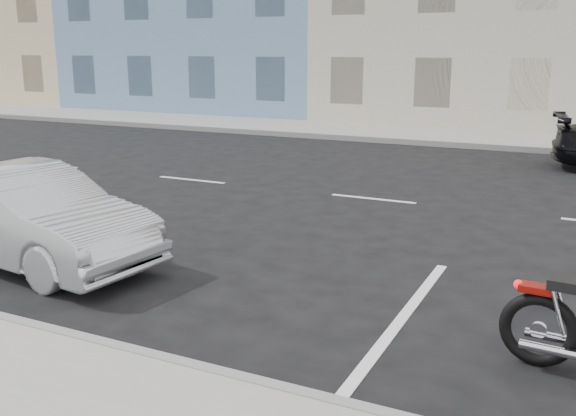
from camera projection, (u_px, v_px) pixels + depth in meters
name	position (u px, v px, depth m)	size (l,w,h in m)	color
ground	(485.00, 211.00, 10.92)	(120.00, 120.00, 0.00)	black
sidewalk_far	(371.00, 132.00, 20.62)	(80.00, 3.40, 0.15)	gray
curb_far	(353.00, 138.00, 19.14)	(80.00, 0.12, 0.16)	gray
sedan_silver	(27.00, 216.00, 8.13)	(1.31, 3.77, 1.24)	#B3B7BC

